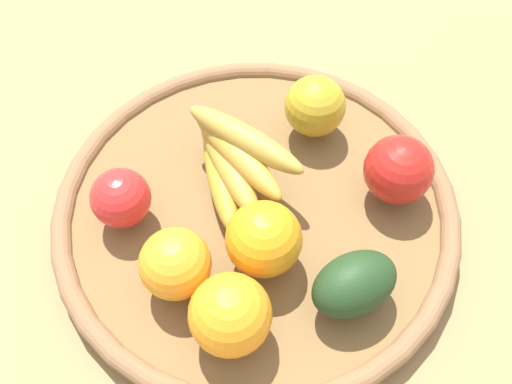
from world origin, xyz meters
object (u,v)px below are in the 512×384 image
at_px(orange_1, 230,315).
at_px(apple_0, 399,170).
at_px(apple_2, 315,106).
at_px(avocado, 354,284).
at_px(banana_bunch, 232,158).
at_px(orange_0, 262,239).
at_px(apple_1, 121,201).
at_px(orange_2, 175,264).

bearing_deg(orange_1, apple_0, 36.67).
bearing_deg(apple_2, avocado, -89.85).
height_order(banana_bunch, orange_1, orange_1).
height_order(orange_0, apple_1, orange_0).
xyz_separation_m(apple_1, orange_2, (0.05, -0.08, 0.00)).
height_order(orange_1, apple_2, orange_1).
height_order(banana_bunch, apple_1, banana_bunch).
bearing_deg(banana_bunch, avocado, -57.14).
height_order(apple_0, orange_1, orange_1).
bearing_deg(orange_1, apple_2, 63.98).
height_order(apple_0, apple_2, apple_0).
bearing_deg(apple_1, orange_2, -56.17).
relative_size(apple_2, orange_2, 1.01).
bearing_deg(apple_1, banana_bunch, 18.36).
bearing_deg(banana_bunch, orange_0, -79.03).
xyz_separation_m(banana_bunch, apple_2, (0.10, 0.07, 0.00)).
height_order(apple_2, orange_2, same).
height_order(apple_1, orange_1, orange_1).
distance_m(avocado, orange_2, 0.17).
bearing_deg(apple_2, orange_2, -132.00).
height_order(banana_bunch, orange_2, same).
bearing_deg(apple_0, orange_0, -156.03).
bearing_deg(orange_2, apple_0, 19.40).
bearing_deg(orange_1, banana_bunch, 84.34).
bearing_deg(apple_1, apple_2, 25.33).
xyz_separation_m(orange_0, orange_2, (-0.09, -0.02, -0.00)).
distance_m(apple_1, orange_1, 0.17).
distance_m(orange_1, orange_2, 0.08).
distance_m(banana_bunch, orange_0, 0.11).
bearing_deg(avocado, apple_2, 90.15).
relative_size(apple_0, apple_1, 1.18).
bearing_deg(avocado, banana_bunch, 122.86).
bearing_deg(avocado, apple_0, 59.34).
distance_m(orange_1, apple_2, 0.27).
bearing_deg(apple_0, apple_1, -179.29).
height_order(avocado, apple_0, apple_0).
height_order(apple_0, apple_1, apple_0).
bearing_deg(orange_0, orange_1, -117.05).
xyz_separation_m(banana_bunch, orange_0, (0.02, -0.11, 0.00)).
relative_size(apple_0, orange_2, 1.06).
relative_size(avocado, apple_1, 1.38).
relative_size(orange_0, orange_2, 1.08).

